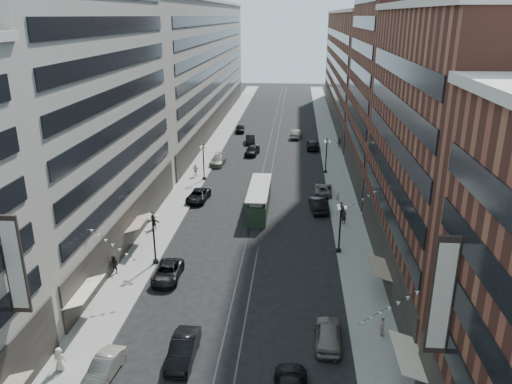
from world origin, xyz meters
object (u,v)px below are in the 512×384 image
(pedestrian_5, at_px, (154,222))
(pedestrian_8, at_px, (338,196))
(pedestrian_4, at_px, (382,327))
(car_extra_0, at_px, (250,139))
(lamppost_sw_mid, at_px, (204,160))
(pedestrian_6, at_px, (196,170))
(streetcar, at_px, (259,200))
(car_10, at_px, (318,204))
(car_7, at_px, (198,196))
(car_2, at_px, (168,272))
(car_4, at_px, (328,334))
(pedestrian_7, at_px, (343,212))
(lamppost_sw_far, at_px, (154,236))
(car_1, at_px, (104,367))
(car_11, at_px, (323,189))
(car_13, at_px, (252,150))
(lamppost_se_far, at_px, (340,226))
(pedestrian_1, at_px, (59,359))
(car_9, at_px, (240,129))
(car_12, at_px, (313,145))
(lamppost_se_mid, at_px, (326,154))
(pedestrian_9, at_px, (339,143))
(car_8, at_px, (218,160))
(pedestrian_2, at_px, (114,265))
(pedestrian_extra_0, at_px, (344,217))
(car_14, at_px, (296,134))
(car_5, at_px, (183,349))

(pedestrian_5, bearing_deg, pedestrian_8, 24.12)
(pedestrian_4, height_order, car_extra_0, pedestrian_4)
(lamppost_sw_mid, relative_size, pedestrian_6, 2.93)
(streetcar, relative_size, car_10, 2.18)
(car_7, bearing_deg, car_2, -81.58)
(pedestrian_8, bearing_deg, car_4, 53.42)
(pedestrian_7, height_order, pedestrian_8, pedestrian_8)
(lamppost_sw_far, xyz_separation_m, pedestrian_8, (19.36, 18.96, -2.18))
(pedestrian_5, height_order, pedestrian_6, pedestrian_6)
(car_1, distance_m, car_4, 16.25)
(car_11, height_order, car_13, car_13)
(lamppost_sw_mid, bearing_deg, car_4, -66.87)
(lamppost_se_far, relative_size, car_extra_0, 1.13)
(car_2, height_order, car_4, car_4)
(pedestrian_1, relative_size, car_9, 0.38)
(pedestrian_6, bearing_deg, pedestrian_5, 104.08)
(car_4, height_order, car_12, car_4)
(lamppost_sw_far, height_order, car_12, lamppost_sw_far)
(car_11, distance_m, car_13, 22.97)
(lamppost_se_far, height_order, car_extra_0, lamppost_se_far)
(lamppost_se_mid, bearing_deg, pedestrian_9, 78.52)
(car_7, bearing_deg, pedestrian_1, -89.85)
(pedestrian_1, distance_m, car_12, 65.93)
(car_8, bearing_deg, lamppost_se_mid, -8.82)
(pedestrian_2, bearing_deg, car_12, 79.63)
(car_2, bearing_deg, lamppost_sw_far, 123.35)
(pedestrian_5, distance_m, car_extra_0, 42.92)
(car_4, bearing_deg, pedestrian_7, -94.67)
(pedestrian_4, height_order, pedestrian_5, pedestrian_4)
(car_8, relative_size, car_9, 1.16)
(pedestrian_6, height_order, pedestrian_extra_0, pedestrian_6)
(pedestrian_1, distance_m, car_11, 43.26)
(car_1, distance_m, pedestrian_2, 14.57)
(car_4, height_order, pedestrian_4, pedestrian_4)
(pedestrian_2, bearing_deg, car_14, 85.58)
(car_11, relative_size, pedestrian_6, 2.68)
(car_extra_0, bearing_deg, pedestrian_5, -106.14)
(car_5, relative_size, car_7, 0.94)
(car_8, height_order, car_10, car_10)
(pedestrian_8, bearing_deg, car_5, 36.86)
(car_13, xyz_separation_m, pedestrian_6, (-7.48, -13.64, 0.23))
(car_11, bearing_deg, pedestrian_7, 106.03)
(car_1, xyz_separation_m, car_4, (15.50, 4.90, 0.13))
(car_13, bearing_deg, car_12, 32.06)
(pedestrian_8, bearing_deg, lamppost_sw_mid, -53.64)
(pedestrian_extra_0, bearing_deg, car_10, 92.64)
(car_7, bearing_deg, car_5, -75.64)
(lamppost_sw_mid, xyz_separation_m, pedestrian_5, (-2.47, -18.74, -2.15))
(car_13, xyz_separation_m, car_14, (7.67, 13.74, -0.00))
(lamppost_sw_mid, xyz_separation_m, streetcar, (9.20, -11.66, -1.63))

